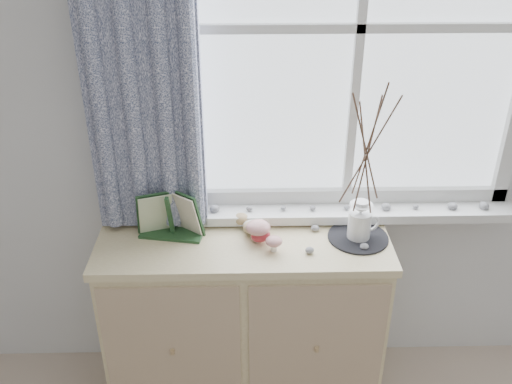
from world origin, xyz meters
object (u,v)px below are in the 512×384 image
(twig_pitcher, at_px, (367,148))
(toadstool_cluster, at_px, (262,232))
(sideboard, at_px, (245,320))
(botanical_book, at_px, (169,217))

(twig_pitcher, bearing_deg, toadstool_cluster, 161.57)
(toadstool_cluster, bearing_deg, sideboard, 162.96)
(twig_pitcher, bearing_deg, botanical_book, 156.58)
(sideboard, bearing_deg, toadstool_cluster, -17.04)
(toadstool_cluster, distance_m, twig_pitcher, 0.53)
(botanical_book, bearing_deg, sideboard, 6.84)
(sideboard, relative_size, toadstool_cluster, 7.85)
(sideboard, height_order, twig_pitcher, twig_pitcher)
(botanical_book, distance_m, twig_pitcher, 0.82)
(sideboard, xyz_separation_m, toadstool_cluster, (0.08, -0.02, 0.48))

